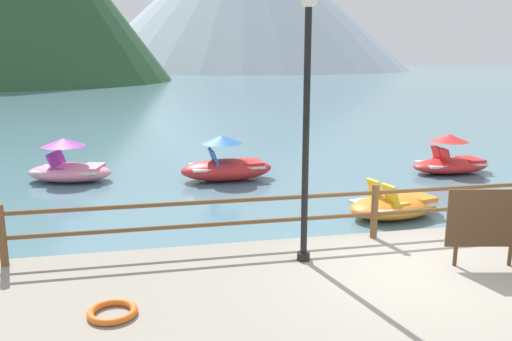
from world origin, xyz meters
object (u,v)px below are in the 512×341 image
pedal_boat_2 (395,205)px  lamp_post (307,103)px  pedal_boat_1 (227,165)px  pedal_boat_4 (69,167)px  sign_board (486,219)px  life_ring (112,312)px  pedal_boat_3 (451,161)px

pedal_boat_2 → lamp_post: bearing=-135.3°
lamp_post → pedal_boat_1: (-0.12, 7.09, -2.40)m
lamp_post → pedal_boat_2: lamp_post is taller
pedal_boat_4 → sign_board: bearing=-50.7°
sign_board → pedal_boat_2: size_ratio=0.49×
pedal_boat_1 → pedal_boat_2: (3.12, -4.12, -0.17)m
sign_board → life_ring: 5.42m
sign_board → pedal_boat_2: (0.43, 3.73, -0.88)m
life_ring → pedal_boat_3: pedal_boat_3 is taller
sign_board → pedal_boat_3: size_ratio=0.49×
lamp_post → pedal_boat_1: size_ratio=1.52×
life_ring → pedal_boat_3: (9.40, 7.83, -0.07)m
pedal_boat_1 → pedal_boat_3: bearing=-4.1°
pedal_boat_4 → pedal_boat_1: bearing=-9.8°
sign_board → life_ring: (-5.36, -0.45, -0.68)m
lamp_post → pedal_boat_2: size_ratio=1.65×
lamp_post → sign_board: size_ratio=3.38×
lamp_post → pedal_boat_4: bearing=119.7°
lamp_post → sign_board: bearing=-16.6°
lamp_post → pedal_boat_4: size_ratio=1.56×
life_ring → pedal_boat_2: (5.79, 4.19, -0.20)m
pedal_boat_3 → pedal_boat_4: 11.14m
lamp_post → pedal_boat_3: size_ratio=1.64×
pedal_boat_3 → pedal_boat_4: bearing=173.7°
sign_board → pedal_boat_4: size_ratio=0.46×
sign_board → pedal_boat_1: bearing=108.9°
life_ring → pedal_boat_2: 7.15m
life_ring → pedal_boat_3: 12.24m
life_ring → pedal_boat_4: 9.22m
lamp_post → pedal_boat_3: (6.61, 6.61, -2.46)m
pedal_boat_3 → pedal_boat_4: pedal_boat_4 is taller
pedal_boat_2 → pedal_boat_4: pedal_boat_4 is taller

